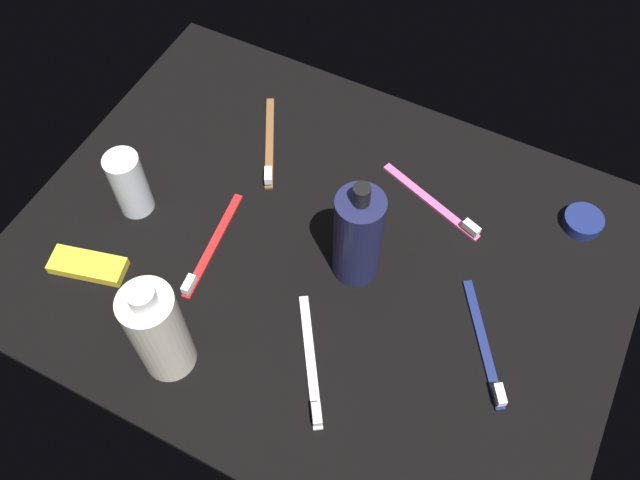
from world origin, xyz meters
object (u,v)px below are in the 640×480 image
(deodorant_stick, at_px, (129,184))
(toothbrush_navy, at_px, (486,349))
(cream_tin_left, at_px, (583,221))
(toothbrush_brown, at_px, (269,146))
(toothbrush_pink, at_px, (436,204))
(toothbrush_white, at_px, (311,367))
(lotion_bottle, at_px, (359,234))
(snack_bar_yellow, at_px, (88,265))
(bodywash_bottle, at_px, (158,331))
(toothbrush_red, at_px, (210,249))

(deodorant_stick, relative_size, toothbrush_navy, 0.68)
(toothbrush_navy, bearing_deg, cream_tin_left, -103.16)
(toothbrush_brown, distance_m, toothbrush_navy, 0.44)
(toothbrush_pink, height_order, toothbrush_white, same)
(lotion_bottle, relative_size, deodorant_stick, 1.72)
(toothbrush_white, bearing_deg, deodorant_stick, -17.58)
(deodorant_stick, bearing_deg, toothbrush_brown, -123.25)
(toothbrush_navy, distance_m, toothbrush_pink, 0.23)
(snack_bar_yellow, distance_m, cream_tin_left, 0.70)
(toothbrush_white, bearing_deg, cream_tin_left, -123.58)
(toothbrush_white, bearing_deg, bodywash_bottle, 22.18)
(lotion_bottle, xyz_separation_m, toothbrush_red, (0.19, 0.07, -0.07))
(bodywash_bottle, distance_m, snack_bar_yellow, 0.20)
(toothbrush_red, height_order, snack_bar_yellow, toothbrush_red)
(lotion_bottle, relative_size, bodywash_bottle, 1.02)
(deodorant_stick, height_order, cream_tin_left, deodorant_stick)
(toothbrush_navy, relative_size, toothbrush_pink, 0.91)
(toothbrush_brown, bearing_deg, toothbrush_pink, -176.92)
(deodorant_stick, height_order, toothbrush_pink, deodorant_stick)
(toothbrush_navy, bearing_deg, lotion_bottle, -11.26)
(bodywash_bottle, relative_size, snack_bar_yellow, 1.72)
(toothbrush_navy, relative_size, toothbrush_red, 0.87)
(bodywash_bottle, xyz_separation_m, deodorant_stick, (0.18, -0.18, -0.03))
(deodorant_stick, bearing_deg, cream_tin_left, -156.07)
(toothbrush_white, relative_size, cream_tin_left, 2.79)
(lotion_bottle, relative_size, toothbrush_navy, 1.16)
(lotion_bottle, relative_size, toothbrush_pink, 1.05)
(lotion_bottle, distance_m, toothbrush_navy, 0.22)
(deodorant_stick, height_order, toothbrush_brown, deodorant_stick)
(toothbrush_pink, height_order, cream_tin_left, toothbrush_pink)
(bodywash_bottle, relative_size, deodorant_stick, 1.68)
(snack_bar_yellow, bearing_deg, bodywash_bottle, 146.88)
(toothbrush_brown, bearing_deg, cream_tin_left, -170.42)
(bodywash_bottle, distance_m, toothbrush_pink, 0.44)
(deodorant_stick, xyz_separation_m, snack_bar_yellow, (-0.00, 0.12, -0.05))
(toothbrush_brown, bearing_deg, toothbrush_white, 127.57)
(toothbrush_navy, bearing_deg, toothbrush_red, 4.78)
(toothbrush_navy, xyz_separation_m, snack_bar_yellow, (0.53, 0.13, 0.00))
(lotion_bottle, xyz_separation_m, snack_bar_yellow, (0.33, 0.17, -0.07))
(toothbrush_red, bearing_deg, toothbrush_brown, -85.10)
(toothbrush_brown, distance_m, snack_bar_yellow, 0.32)
(snack_bar_yellow, bearing_deg, toothbrush_white, 167.12)
(lotion_bottle, distance_m, toothbrush_red, 0.22)
(lotion_bottle, relative_size, toothbrush_red, 1.01)
(toothbrush_red, relative_size, cream_tin_left, 3.21)
(lotion_bottle, distance_m, bodywash_bottle, 0.28)
(toothbrush_red, distance_m, cream_tin_left, 0.53)
(bodywash_bottle, xyz_separation_m, toothbrush_white, (-0.17, -0.07, -0.08))
(lotion_bottle, height_order, toothbrush_brown, lotion_bottle)
(cream_tin_left, bearing_deg, snack_bar_yellow, 32.85)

